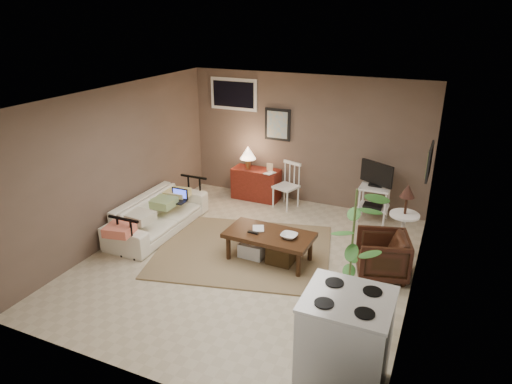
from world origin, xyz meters
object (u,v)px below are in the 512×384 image
at_px(tv_stand, 375,191).
at_px(potted_plant, 351,254).
at_px(armchair, 382,253).
at_px(side_table, 405,213).
at_px(red_console, 255,181).
at_px(coffee_table, 269,244).
at_px(sofa, 158,209).
at_px(spindle_chair, 286,187).
at_px(stove, 345,344).

xyz_separation_m(tv_stand, potted_plant, (0.24, -2.93, 0.35)).
xyz_separation_m(tv_stand, armchair, (0.43, -1.73, -0.22)).
distance_m(tv_stand, side_table, 1.24).
bearing_deg(red_console, coffee_table, -61.45).
xyz_separation_m(coffee_table, potted_plant, (1.37, -0.93, 0.64)).
distance_m(red_console, side_table, 3.13).
distance_m(sofa, spindle_chair, 2.40).
bearing_deg(tv_stand, potted_plant, -85.34).
relative_size(red_console, stove, 1.00).
relative_size(armchair, stove, 0.65).
distance_m(tv_stand, stove, 3.97).
relative_size(red_console, potted_plant, 0.61).
xyz_separation_m(side_table, potted_plant, (-0.37, -1.86, 0.20)).
bearing_deg(spindle_chair, stove, -62.62).
relative_size(coffee_table, spindle_chair, 1.51).
distance_m(red_console, armchair, 3.28).
bearing_deg(coffee_table, potted_plant, -33.99).
distance_m(potted_plant, stove, 1.11).
relative_size(spindle_chair, tv_stand, 0.80).
relative_size(spindle_chair, side_table, 0.74).
height_order(tv_stand, stove, tv_stand).
distance_m(spindle_chair, armchair, 2.64).
bearing_deg(tv_stand, coffee_table, -119.58).
xyz_separation_m(side_table, armchair, (-0.18, -0.67, -0.37)).
relative_size(coffee_table, armchair, 1.88).
distance_m(armchair, stove, 2.22).
bearing_deg(side_table, armchair, -104.77).
bearing_deg(spindle_chair, red_console, 168.64).
bearing_deg(armchair, coffee_table, -96.70).
bearing_deg(armchair, stove, -16.20).
bearing_deg(armchair, potted_plant, -25.60).
xyz_separation_m(sofa, spindle_chair, (1.60, 1.79, 0.01)).
relative_size(sofa, armchair, 2.91).
xyz_separation_m(red_console, tv_stand, (2.28, -0.10, 0.20)).
height_order(red_console, stove, same).
bearing_deg(sofa, spindle_chair, -41.77).
bearing_deg(coffee_table, red_console, 118.55).
distance_m(sofa, red_console, 2.13).
relative_size(tv_stand, stove, 1.02).
bearing_deg(spindle_chair, side_table, -25.10).
height_order(sofa, side_table, side_table).
bearing_deg(tv_stand, sofa, -150.21).
height_order(armchair, stove, stove).
xyz_separation_m(coffee_table, side_table, (1.75, 0.93, 0.44)).
height_order(tv_stand, potted_plant, potted_plant).
distance_m(coffee_table, sofa, 2.06).
distance_m(side_table, stove, 2.89).
distance_m(coffee_table, tv_stand, 2.32).
xyz_separation_m(coffee_table, stove, (1.57, -1.95, 0.25)).
distance_m(sofa, side_table, 3.88).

